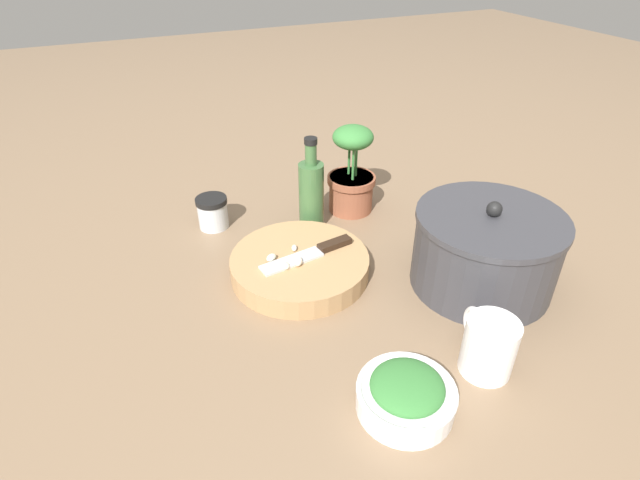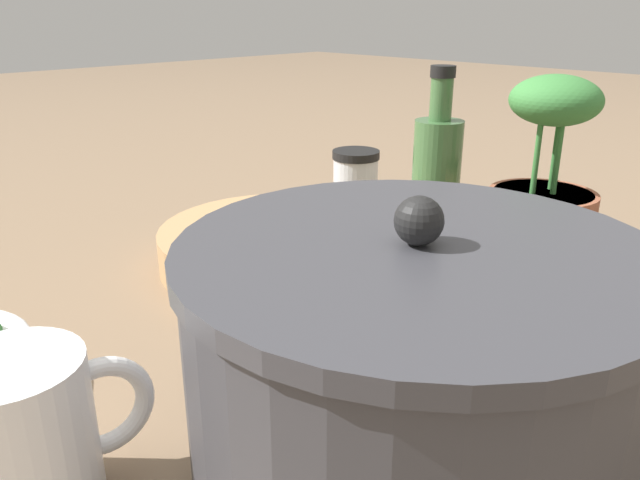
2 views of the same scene
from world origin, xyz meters
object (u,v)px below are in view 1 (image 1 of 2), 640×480
object	(u,v)px
coffee_mug	(488,345)
oil_bottle	(311,193)
cutting_board	(300,265)
herb_bowl	(406,394)
potted_herb	(352,176)
chef_knife	(313,253)
stock_pot	(485,251)
spice_jar	(213,212)
garlic_cloves	(287,260)

from	to	relation	value
coffee_mug	oil_bottle	world-z (taller)	oil_bottle
cutting_board	herb_bowl	bearing A→B (deg)	3.05
herb_bowl	potted_herb	distance (m)	0.59
chef_knife	cutting_board	bearing A→B (deg)	75.12
herb_bowl	coffee_mug	distance (m)	0.16
cutting_board	oil_bottle	size ratio (longest dim) A/B	1.28
chef_knife	stock_pot	size ratio (longest dim) A/B	0.73
herb_bowl	potted_herb	size ratio (longest dim) A/B	0.69
oil_bottle	herb_bowl	bearing A→B (deg)	-8.10
chef_knife	spice_jar	size ratio (longest dim) A/B	2.74
oil_bottle	chef_knife	bearing A→B (deg)	-22.04
coffee_mug	chef_knife	bearing A→B (deg)	-156.71
chef_knife	coffee_mug	bearing A→B (deg)	-165.28
stock_pot	cutting_board	bearing A→B (deg)	-118.52
spice_jar	oil_bottle	xyz separation A→B (m)	(0.09, 0.21, 0.05)
potted_herb	coffee_mug	bearing A→B (deg)	-3.75
potted_herb	chef_knife	bearing A→B (deg)	-43.05
chef_knife	coffee_mug	size ratio (longest dim) A/B	1.70
garlic_cloves	herb_bowl	world-z (taller)	herb_bowl
coffee_mug	stock_pot	size ratio (longest dim) A/B	0.43
herb_bowl	coffee_mug	xyz separation A→B (m)	(-0.02, 0.16, 0.02)
oil_bottle	stock_pot	bearing A→B (deg)	33.35
cutting_board	herb_bowl	world-z (taller)	herb_bowl
stock_pot	potted_herb	xyz separation A→B (m)	(-0.36, -0.10, 0.01)
spice_jar	coffee_mug	size ratio (longest dim) A/B	0.62
spice_jar	oil_bottle	distance (m)	0.23
cutting_board	herb_bowl	xyz separation A→B (m)	(0.36, 0.02, 0.01)
oil_bottle	spice_jar	bearing A→B (deg)	-113.40
spice_jar	potted_herb	size ratio (longest dim) A/B	0.35
herb_bowl	cutting_board	bearing A→B (deg)	-176.95
stock_pot	oil_bottle	bearing A→B (deg)	-146.65
spice_jar	coffee_mug	world-z (taller)	coffee_mug
chef_knife	oil_bottle	bearing A→B (deg)	-30.61
coffee_mug	stock_pot	xyz separation A→B (m)	(-0.18, 0.14, 0.03)
herb_bowl	potted_herb	xyz separation A→B (m)	(-0.56, 0.19, 0.06)
herb_bowl	potted_herb	world-z (taller)	potted_herb
coffee_mug	potted_herb	size ratio (longest dim) A/B	0.56
spice_jar	cutting_board	bearing A→B (deg)	24.38
chef_knife	potted_herb	world-z (taller)	potted_herb
garlic_cloves	spice_jar	world-z (taller)	spice_jar
oil_bottle	stock_pot	xyz separation A→B (m)	(0.33, 0.22, -0.01)
stock_pot	potted_herb	world-z (taller)	potted_herb
herb_bowl	spice_jar	world-z (taller)	spice_jar
oil_bottle	potted_herb	distance (m)	0.12
garlic_cloves	herb_bowl	size ratio (longest dim) A/B	0.52
cutting_board	stock_pot	distance (m)	0.36
garlic_cloves	chef_knife	bearing A→B (deg)	96.35
chef_knife	garlic_cloves	world-z (taller)	garlic_cloves
cutting_board	garlic_cloves	distance (m)	0.04
chef_knife	herb_bowl	bearing A→B (deg)	170.11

